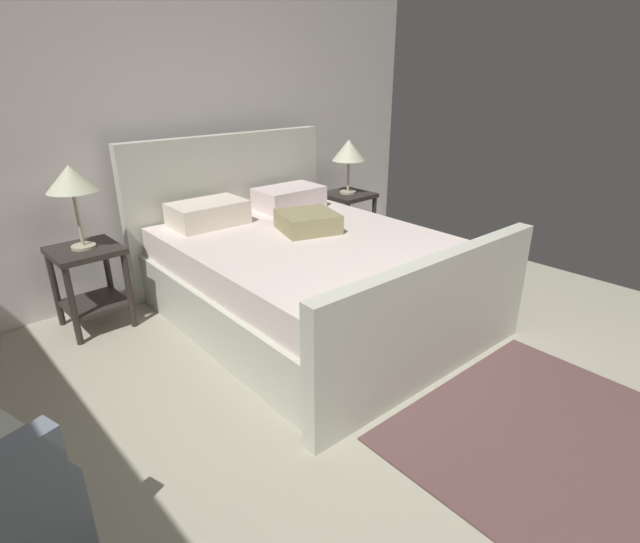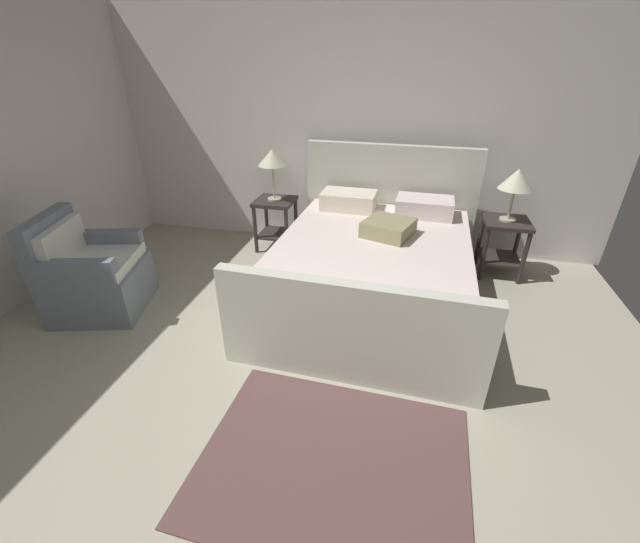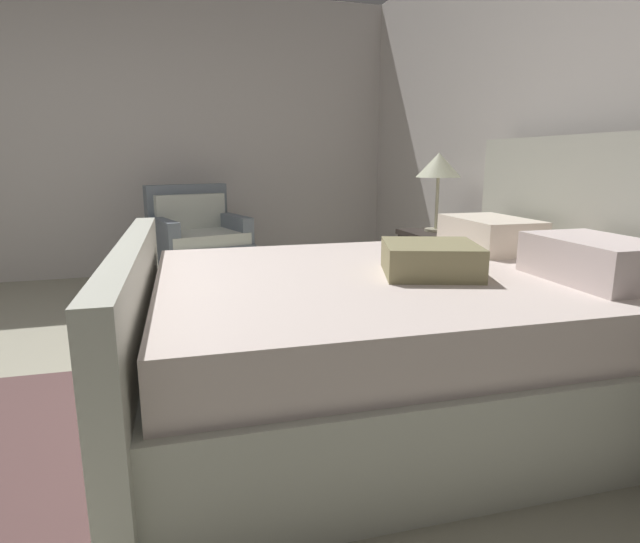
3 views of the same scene
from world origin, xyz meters
name	(u,v)px [view 2 (image 2 of 3)]	position (x,y,z in m)	size (l,w,h in m)	color
ground_plane	(253,474)	(0.00, 0.00, -0.01)	(5.52, 6.50, 0.02)	#A6A18C
wall_back	(354,130)	(0.00, 3.31, 1.33)	(5.64, 0.12, 2.66)	silver
bed	(373,265)	(0.42, 2.01, 0.35)	(1.94, 2.37, 1.24)	beige
nightstand_right	(503,238)	(1.67, 2.81, 0.40)	(0.44, 0.44, 0.60)	#2E2723
table_lamp_right	(517,180)	(1.67, 2.81, 1.01)	(0.32, 0.32, 0.52)	#B7B293
nightstand_left	(276,216)	(-0.83, 2.90, 0.40)	(0.44, 0.44, 0.60)	#2E2723
table_lamp_left	(272,159)	(-0.83, 2.90, 1.06)	(0.32, 0.32, 0.57)	#B7B293
armchair	(92,275)	(-1.99, 1.25, 0.35)	(0.90, 0.89, 0.90)	slate
area_rug	(333,462)	(0.42, 0.16, 0.01)	(1.51, 1.18, 0.01)	brown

